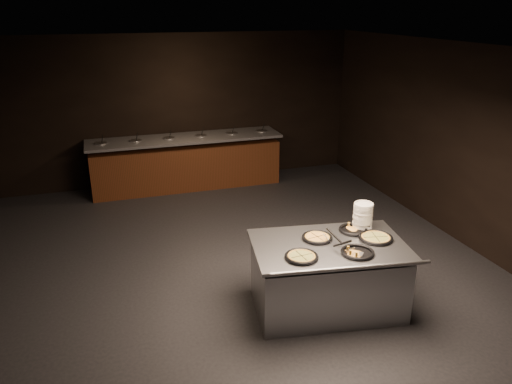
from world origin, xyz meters
The scene contains 11 objects.
room centered at (0.00, 0.00, 1.45)m, with size 7.02×8.02×2.92m.
salad_bar centered at (0.00, 3.56, 0.44)m, with size 3.70×0.83×1.18m.
serving_counter centered at (0.80, -1.12, 0.40)m, with size 1.89×1.38×0.83m.
plate_stack centered at (1.38, -0.82, 0.99)m, with size 0.23×0.23×0.31m, color silver.
pan_veggie_whole centered at (0.36, -1.33, 0.85)m, with size 0.37×0.37×0.04m.
pan_cheese_whole centered at (0.72, -0.95, 0.85)m, with size 0.36×0.36×0.04m.
pan_cheese_slices_a centered at (1.22, -0.88, 0.85)m, with size 0.34×0.34×0.04m.
pan_cheese_slices_b centered at (0.99, -1.42, 0.85)m, with size 0.37×0.37×0.04m.
pan_veggie_slices centered at (1.37, -1.16, 0.85)m, with size 0.40×0.40×0.04m.
server_left centered at (0.81, -1.09, 0.91)m, with size 0.25×0.29×0.17m.
server_right centered at (0.88, -1.37, 0.91)m, with size 0.28×0.27×0.17m.
Camera 1 is at (-1.57, -5.71, 3.39)m, focal length 35.00 mm.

